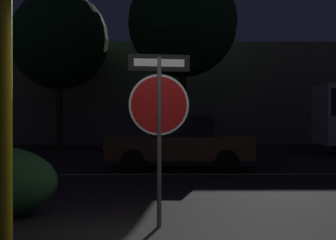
{
  "coord_description": "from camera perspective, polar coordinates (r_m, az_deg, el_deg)",
  "views": [
    {
      "loc": [
        -0.41,
        -4.81,
        1.46
      ],
      "look_at": [
        -0.29,
        4.68,
        1.39
      ],
      "focal_mm": 50.0,
      "sensor_mm": 36.0,
      "label": 1
    }
  ],
  "objects": [
    {
      "name": "building_backdrop",
      "position": [
        26.4,
        4.84,
        3.06
      ],
      "size": [
        30.97,
        4.26,
        5.35
      ],
      "primitive_type": "cube",
      "color": "#7A6B5B",
      "rests_on": "ground_plane"
    },
    {
      "name": "yellow_pole_left",
      "position": [
        4.47,
        -19.17,
        1.94
      ],
      "size": [
        0.12,
        0.12,
        3.15
      ],
      "primitive_type": "cylinder",
      "color": "yellow",
      "rests_on": "ground_plane"
    },
    {
      "name": "stop_sign",
      "position": [
        6.17,
        -1.09,
        1.76
      ],
      "size": [
        0.81,
        0.17,
        2.28
      ],
      "rotation": [
        0.0,
        0.0,
        0.17
      ],
      "color": "#4C4C51",
      "rests_on": "ground_plane"
    },
    {
      "name": "tree_0",
      "position": [
        22.62,
        -13.11,
        9.41
      ],
      "size": [
        4.57,
        4.57,
        7.29
      ],
      "color": "#422D1E",
      "rests_on": "ground_plane"
    },
    {
      "name": "road_center_stripe",
      "position": [
        11.84,
        1.28,
        -6.63
      ],
      "size": [
        38.92,
        0.12,
        0.01
      ],
      "primitive_type": "cube",
      "color": "gold",
      "rests_on": "ground_plane"
    },
    {
      "name": "passing_car_2",
      "position": [
        13.03,
        1.6,
        -2.8
      ],
      "size": [
        4.12,
        2.03,
        1.48
      ],
      "rotation": [
        0.0,
        0.0,
        1.52
      ],
      "color": "brown",
      "rests_on": "ground_plane"
    },
    {
      "name": "tree_2",
      "position": [
        20.76,
        1.8,
        11.75
      ],
      "size": [
        4.76,
        4.76,
        7.93
      ],
      "color": "#422D1E",
      "rests_on": "ground_plane"
    }
  ]
}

